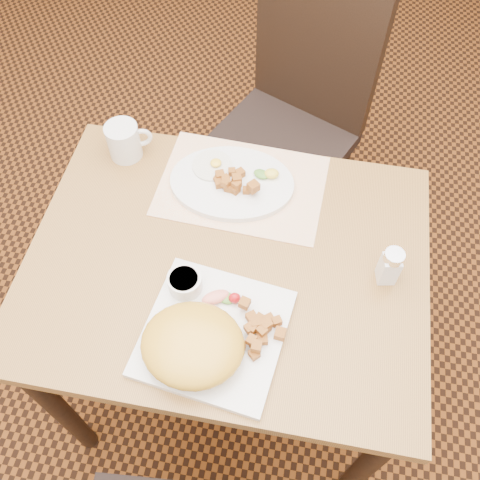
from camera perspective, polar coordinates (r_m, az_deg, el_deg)
name	(u,v)px	position (r m, az deg, el deg)	size (l,w,h in m)	color
ground	(231,373)	(1.88, -0.97, -13.96)	(8.00, 8.00, 0.00)	black
table	(227,283)	(1.30, -1.37, -4.61)	(0.90, 0.70, 0.75)	olive
chair_far	(292,113)	(1.81, 5.60, 13.30)	(0.56, 0.57, 0.97)	black
placemat	(242,186)	(1.32, 0.19, 5.82)	(0.40, 0.28, 0.00)	white
plate_square	(214,333)	(1.11, -2.78, -9.88)	(0.28, 0.28, 0.02)	silver
plate_oval	(232,183)	(1.32, -0.87, 6.12)	(0.30, 0.23, 0.02)	silver
hollandaise_mound	(192,345)	(1.06, -5.16, -11.06)	(0.20, 0.18, 0.08)	gold
ramekin	(185,282)	(1.14, -5.90, -4.45)	(0.07, 0.07, 0.04)	silver
garnish_sq	(222,297)	(1.13, -1.92, -6.15)	(0.09, 0.06, 0.03)	#387223
fried_egg	(213,165)	(1.34, -2.92, 7.98)	(0.10, 0.10, 0.02)	white
garnish_ov	(268,174)	(1.31, 2.96, 7.07)	(0.07, 0.04, 0.02)	#387223
salt_shaker	(390,266)	(1.18, 15.69, -2.68)	(0.05, 0.05, 0.10)	white
coffee_mug	(125,141)	(1.39, -12.20, 10.29)	(0.11, 0.08, 0.09)	silver
home_fries_sq	(259,329)	(1.09, 2.07, -9.51)	(0.11, 0.12, 0.04)	#A65D1A
home_fries_ov	(233,182)	(1.29, -0.79, 6.21)	(0.12, 0.08, 0.04)	#A65D1A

